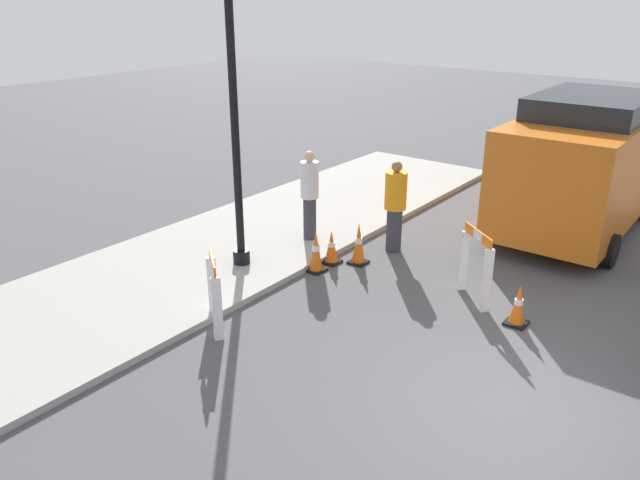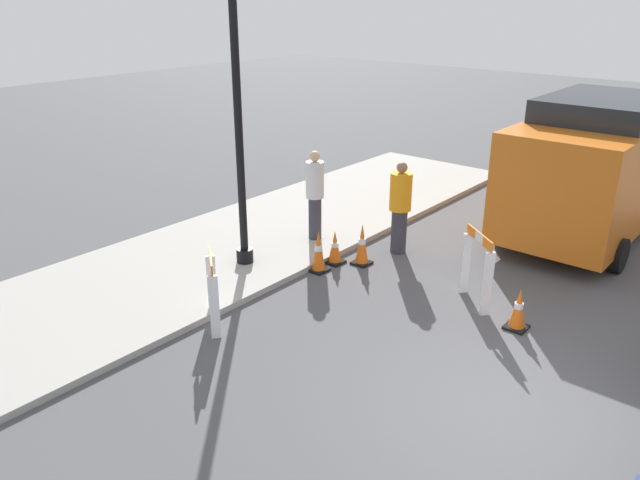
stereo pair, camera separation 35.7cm
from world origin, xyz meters
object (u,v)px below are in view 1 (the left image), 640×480
streetlamp_post (232,64)px  person_pedestrian (310,192)px  work_van (585,159)px  person_worker (395,204)px

streetlamp_post → person_pedestrian: 2.89m
streetlamp_post → work_van: size_ratio=1.05×
streetlamp_post → work_van: 6.97m
person_pedestrian → work_van: 5.34m
streetlamp_post → person_pedestrian: (1.61, -0.22, -2.39)m
streetlamp_post → person_worker: bearing=-36.2°
person_pedestrian → streetlamp_post: bearing=-5.7°
person_worker → work_van: (3.15, -2.29, 0.54)m
streetlamp_post → person_pedestrian: size_ratio=3.06×
person_pedestrian → person_worker: bearing=116.2°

